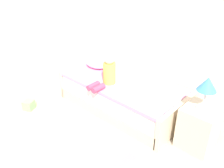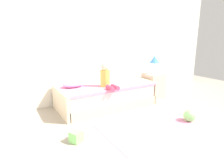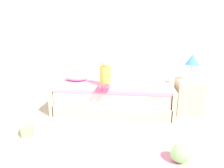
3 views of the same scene
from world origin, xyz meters
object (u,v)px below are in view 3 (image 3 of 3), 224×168
Objects in this scene: table_lamp at (192,61)px; toy_ball at (180,153)px; toy_block at (27,130)px; nightstand at (189,96)px; child_figure at (105,75)px; pillow at (77,77)px; bed at (113,96)px.

table_lamp is 1.74m from toy_ball.
toy_ball is at bearing -10.58° from toy_block.
nightstand reaches higher than toy_ball.
pillow is (-0.59, 0.33, -0.14)m from child_figure.
bed is at bearing 178.94° from nightstand.
pillow reaches higher than nightstand.
child_figure is 3.20× the size of toy_block.
bed is at bearing 61.94° from child_figure.
bed is at bearing 121.31° from toy_ball.
bed is 1.58m from toy_block.
bed is 10.05× the size of toy_ball.
bed is 1.35m from nightstand.
pillow is 2.31m from toy_ball.
pillow is (-0.71, 0.10, 0.32)m from bed.
toy_ball is (1.03, -1.26, -0.60)m from child_figure.
toy_ball is 1.32× the size of toy_block.
toy_block is (-2.02, 0.38, -0.03)m from toy_ball.
toy_ball is (-0.45, -1.46, -0.20)m from nightstand.
toy_ball is (-0.45, -1.46, -0.83)m from table_lamp.
nightstand reaches higher than bed.
child_figure is at bearing 41.54° from toy_block.
table_lamp is 1.02× the size of pillow.
table_lamp is at bearing 23.74° from toy_block.
toy_ball is at bearing -58.69° from bed.
child_figure is at bearing -172.13° from nightstand.
table_lamp is at bearing 0.00° from nightstand.
child_figure is (-1.47, -0.20, 0.40)m from nightstand.
table_lamp is 2.82× the size of toy_block.
table_lamp is at bearing 7.87° from child_figure.
toy_ball is at bearing -106.93° from nightstand.
child_figure reaches higher than pillow.
bed is at bearing -8.02° from pillow.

